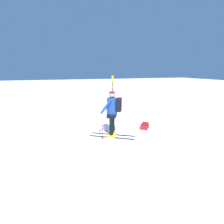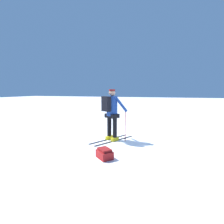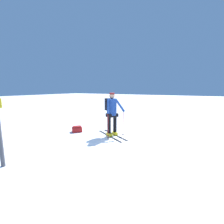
# 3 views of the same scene
# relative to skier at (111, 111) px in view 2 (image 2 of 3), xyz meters

# --- Properties ---
(ground_plane) EXTENTS (80.00, 80.00, 0.00)m
(ground_plane) POSITION_rel_skier_xyz_m (0.55, -0.49, -1.07)
(ground_plane) COLOR white
(skier) EXTENTS (1.78, 1.21, 1.81)m
(skier) POSITION_rel_skier_xyz_m (0.00, 0.00, 0.00)
(skier) COLOR black
(skier) RESTS_ON ground_plane
(dropped_backpack) EXTENTS (0.53, 0.54, 0.27)m
(dropped_backpack) POSITION_rel_skier_xyz_m (-1.65, -0.35, -0.94)
(dropped_backpack) COLOR maroon
(dropped_backpack) RESTS_ON ground_plane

